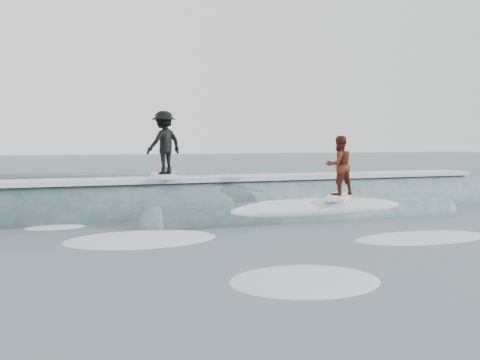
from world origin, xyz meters
name	(u,v)px	position (x,y,z in m)	size (l,w,h in m)	color
ground	(268,227)	(0.00, 0.00, 0.00)	(160.00, 160.00, 0.00)	#41575F
breaking_wave	(243,212)	(0.31, 2.76, 0.05)	(20.38, 3.87, 2.19)	#355359
surfer_black	(164,145)	(-2.06, 3.14, 2.15)	(1.41, 2.02, 1.99)	silver
surfer_red	(339,169)	(2.66, 0.94, 1.45)	(1.66, 1.92, 1.84)	white
whitewater	(330,239)	(0.68, -2.00, 0.00)	(13.88, 8.95, 0.10)	silver
far_swells	(93,182)	(-2.92, 17.65, 0.00)	(36.92, 8.65, 0.80)	#355359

